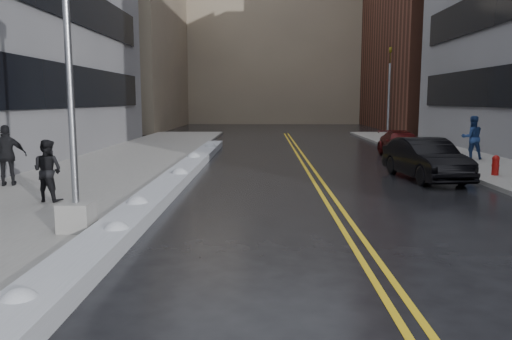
{
  "coord_description": "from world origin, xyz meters",
  "views": [
    {
      "loc": [
        0.59,
        -8.06,
        2.85
      ],
      "look_at": [
        0.42,
        2.99,
        1.3
      ],
      "focal_mm": 35.0,
      "sensor_mm": 36.0,
      "label": 1
    }
  ],
  "objects_px": {
    "fire_hydrant": "(496,164)",
    "pedestrian_b": "(48,171)",
    "pedestrian_east": "(472,138)",
    "car_maroon": "(402,145)",
    "traffic_signal": "(389,91)",
    "lamppost": "(72,116)",
    "car_black": "(426,159)",
    "pedestrian_d": "(7,155)"
  },
  "relations": [
    {
      "from": "fire_hydrant",
      "to": "pedestrian_b",
      "type": "distance_m",
      "value": 15.05
    },
    {
      "from": "pedestrian_east",
      "to": "car_maroon",
      "type": "height_order",
      "value": "pedestrian_east"
    },
    {
      "from": "fire_hydrant",
      "to": "car_maroon",
      "type": "distance_m",
      "value": 7.15
    },
    {
      "from": "traffic_signal",
      "to": "car_maroon",
      "type": "bearing_deg",
      "value": -98.12
    },
    {
      "from": "lamppost",
      "to": "fire_hydrant",
      "type": "bearing_deg",
      "value": 33.04
    },
    {
      "from": "fire_hydrant",
      "to": "pedestrian_b",
      "type": "bearing_deg",
      "value": -160.76
    },
    {
      "from": "pedestrian_east",
      "to": "fire_hydrant",
      "type": "bearing_deg",
      "value": 79.38
    },
    {
      "from": "lamppost",
      "to": "traffic_signal",
      "type": "height_order",
      "value": "lamppost"
    },
    {
      "from": "car_black",
      "to": "car_maroon",
      "type": "distance_m",
      "value": 7.22
    },
    {
      "from": "fire_hydrant",
      "to": "pedestrian_d",
      "type": "relative_size",
      "value": 0.38
    },
    {
      "from": "lamppost",
      "to": "traffic_signal",
      "type": "bearing_deg",
      "value": 61.79
    },
    {
      "from": "pedestrian_b",
      "to": "pedestrian_d",
      "type": "height_order",
      "value": "pedestrian_d"
    },
    {
      "from": "fire_hydrant",
      "to": "traffic_signal",
      "type": "bearing_deg",
      "value": 92.05
    },
    {
      "from": "traffic_signal",
      "to": "car_maroon",
      "type": "relative_size",
      "value": 1.36
    },
    {
      "from": "car_maroon",
      "to": "pedestrian_d",
      "type": "bearing_deg",
      "value": -146.31
    },
    {
      "from": "fire_hydrant",
      "to": "pedestrian_d",
      "type": "bearing_deg",
      "value": -171.48
    },
    {
      "from": "pedestrian_d",
      "to": "car_black",
      "type": "xyz_separation_m",
      "value": [
        13.97,
        2.33,
        -0.37
      ]
    },
    {
      "from": "lamppost",
      "to": "fire_hydrant",
      "type": "height_order",
      "value": "lamppost"
    },
    {
      "from": "fire_hydrant",
      "to": "car_black",
      "type": "xyz_separation_m",
      "value": [
        -2.58,
        -0.15,
        0.2
      ]
    },
    {
      "from": "pedestrian_b",
      "to": "car_black",
      "type": "relative_size",
      "value": 0.37
    },
    {
      "from": "pedestrian_b",
      "to": "car_black",
      "type": "distance_m",
      "value": 12.57
    },
    {
      "from": "lamppost",
      "to": "pedestrian_b",
      "type": "distance_m",
      "value": 3.91
    },
    {
      "from": "lamppost",
      "to": "pedestrian_east",
      "type": "relative_size",
      "value": 3.83
    },
    {
      "from": "traffic_signal",
      "to": "pedestrian_b",
      "type": "bearing_deg",
      "value": -125.86
    },
    {
      "from": "car_black",
      "to": "car_maroon",
      "type": "bearing_deg",
      "value": 74.04
    },
    {
      "from": "car_maroon",
      "to": "car_black",
      "type": "bearing_deg",
      "value": -97.12
    },
    {
      "from": "fire_hydrant",
      "to": "pedestrian_east",
      "type": "relative_size",
      "value": 0.37
    },
    {
      "from": "fire_hydrant",
      "to": "pedestrian_east",
      "type": "xyz_separation_m",
      "value": [
        1.18,
        5.02,
        0.6
      ]
    },
    {
      "from": "pedestrian_b",
      "to": "pedestrian_east",
      "type": "relative_size",
      "value": 0.84
    },
    {
      "from": "fire_hydrant",
      "to": "car_maroon",
      "type": "height_order",
      "value": "car_maroon"
    },
    {
      "from": "traffic_signal",
      "to": "pedestrian_d",
      "type": "xyz_separation_m",
      "value": [
        -16.05,
        -16.48,
        -2.29
      ]
    },
    {
      "from": "fire_hydrant",
      "to": "pedestrian_d",
      "type": "distance_m",
      "value": 16.75
    },
    {
      "from": "traffic_signal",
      "to": "pedestrian_east",
      "type": "relative_size",
      "value": 3.01
    },
    {
      "from": "fire_hydrant",
      "to": "traffic_signal",
      "type": "relative_size",
      "value": 0.12
    },
    {
      "from": "fire_hydrant",
      "to": "car_black",
      "type": "bearing_deg",
      "value": -176.73
    },
    {
      "from": "pedestrian_east",
      "to": "car_maroon",
      "type": "relative_size",
      "value": 0.45
    },
    {
      "from": "fire_hydrant",
      "to": "car_black",
      "type": "relative_size",
      "value": 0.16
    },
    {
      "from": "lamppost",
      "to": "car_black",
      "type": "relative_size",
      "value": 1.68
    },
    {
      "from": "fire_hydrant",
      "to": "car_black",
      "type": "distance_m",
      "value": 2.6
    },
    {
      "from": "pedestrian_b",
      "to": "car_maroon",
      "type": "bearing_deg",
      "value": -123.12
    },
    {
      "from": "lamppost",
      "to": "pedestrian_east",
      "type": "bearing_deg",
      "value": 44.0
    },
    {
      "from": "lamppost",
      "to": "pedestrian_b",
      "type": "xyz_separation_m",
      "value": [
        -1.9,
        3.04,
        -1.55
      ]
    }
  ]
}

